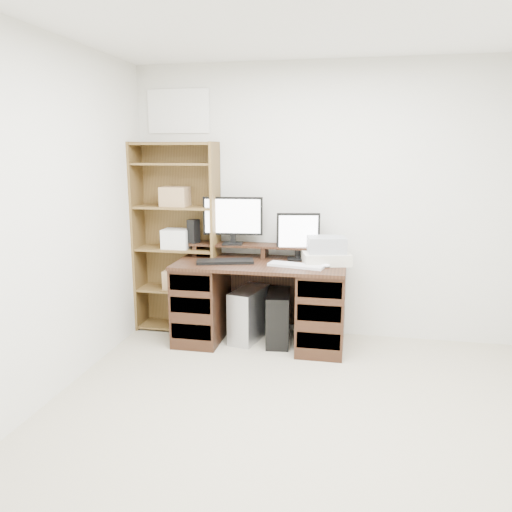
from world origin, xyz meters
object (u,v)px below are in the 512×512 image
(monitor_wide, at_px, (233,218))
(tower_silver, at_px, (249,314))
(desk, at_px, (261,301))
(bookshelf, at_px, (177,236))
(monitor_small, at_px, (298,234))
(printer, at_px, (326,258))
(tower_black, at_px, (278,317))

(monitor_wide, distance_m, tower_silver, 0.90)
(desk, distance_m, bookshelf, 1.02)
(monitor_wide, distance_m, monitor_small, 0.62)
(printer, height_order, bookshelf, bookshelf)
(monitor_wide, xyz_separation_m, printer, (0.87, -0.14, -0.31))
(bookshelf, bearing_deg, tower_black, -10.49)
(bookshelf, bearing_deg, monitor_small, -2.15)
(monitor_small, relative_size, bookshelf, 0.24)
(printer, xyz_separation_m, bookshelf, (-1.42, 0.16, 0.12))
(monitor_wide, distance_m, tower_black, 1.00)
(monitor_small, height_order, tower_black, monitor_small)
(bookshelf, bearing_deg, tower_silver, -12.85)
(printer, bearing_deg, bookshelf, 159.72)
(desk, height_order, tower_silver, desk)
(desk, bearing_deg, printer, 5.03)
(monitor_wide, relative_size, tower_black, 1.13)
(tower_black, bearing_deg, monitor_wide, 154.35)
(desk, height_order, monitor_wide, monitor_wide)
(desk, distance_m, tower_black, 0.22)
(tower_silver, bearing_deg, desk, -8.07)
(tower_silver, distance_m, tower_black, 0.28)
(tower_silver, bearing_deg, monitor_wide, 155.05)
(tower_silver, bearing_deg, printer, 13.54)
(tower_black, bearing_deg, desk, -177.04)
(bookshelf, bearing_deg, desk, -14.06)
(printer, height_order, tower_silver, printer)
(monitor_wide, height_order, tower_black, monitor_wide)
(tower_silver, relative_size, bookshelf, 0.27)
(monitor_wide, height_order, printer, monitor_wide)
(desk, distance_m, monitor_wide, 0.80)
(tower_black, bearing_deg, tower_silver, 169.58)
(monitor_wide, bearing_deg, desk, -38.41)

